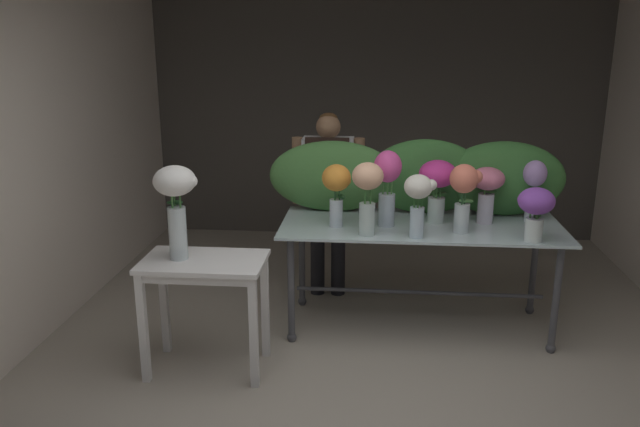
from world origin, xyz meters
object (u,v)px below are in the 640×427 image
(display_table_glass, at_px, (420,240))
(vase_coral_carnations, at_px, (464,190))
(side_table_white, at_px, (204,276))
(vase_magenta_dahlias, at_px, (437,182))
(vase_rosy_ranunculus, at_px, (486,188))
(vase_lilac_peonies, at_px, (534,186))
(vase_ivory_hydrangea, at_px, (418,198))
(vase_violet_roses, at_px, (536,207))
(florist, at_px, (328,186))
(vase_white_roses_tall, at_px, (176,198))
(vase_peach_stock, at_px, (367,190))
(vase_sunset_lilies, at_px, (336,186))
(vase_fuchsia_tulips, at_px, (388,182))

(display_table_glass, distance_m, vase_coral_carnations, 0.54)
(side_table_white, distance_m, vase_magenta_dahlias, 1.80)
(display_table_glass, distance_m, vase_rosy_ranunculus, 0.61)
(side_table_white, relative_size, vase_lilac_peonies, 1.71)
(vase_magenta_dahlias, height_order, vase_ivory_hydrangea, vase_magenta_dahlias)
(vase_magenta_dahlias, distance_m, vase_violet_roses, 0.73)
(display_table_glass, bearing_deg, florist, 141.59)
(vase_white_roses_tall, bearing_deg, vase_peach_stock, 21.19)
(display_table_glass, xyz_separation_m, vase_ivory_hydrangea, (-0.05, -0.32, 0.40))
(vase_magenta_dahlias, distance_m, vase_peach_stock, 0.61)
(side_table_white, xyz_separation_m, vase_white_roses_tall, (-0.16, 0.00, 0.51))
(vase_rosy_ranunculus, height_order, vase_sunset_lilies, vase_sunset_lilies)
(florist, relative_size, vase_lilac_peonies, 3.37)
(florist, height_order, vase_sunset_lilies, florist)
(vase_magenta_dahlias, relative_size, vase_ivory_hydrangea, 1.06)
(vase_magenta_dahlias, bearing_deg, vase_ivory_hydrangea, -112.72)
(vase_magenta_dahlias, bearing_deg, side_table_white, -152.18)
(vase_white_roses_tall, bearing_deg, vase_sunset_lilies, 33.59)
(vase_lilac_peonies, bearing_deg, display_table_glass, -170.37)
(display_table_glass, bearing_deg, vase_white_roses_tall, -154.48)
(vase_magenta_dahlias, relative_size, vase_coral_carnations, 0.96)
(vase_coral_carnations, height_order, vase_sunset_lilies, vase_coral_carnations)
(vase_rosy_ranunculus, distance_m, vase_sunset_lilies, 1.10)
(vase_ivory_hydrangea, xyz_separation_m, vase_lilac_peonies, (0.86, 0.46, -0.01))
(vase_coral_carnations, distance_m, vase_sunset_lilies, 0.89)
(display_table_glass, relative_size, vase_ivory_hydrangea, 4.65)
(vase_peach_stock, bearing_deg, vase_lilac_peonies, 19.69)
(florist, bearing_deg, vase_white_roses_tall, -122.55)
(florist, xyz_separation_m, vase_magenta_dahlias, (0.84, -0.52, 0.17))
(display_table_glass, xyz_separation_m, vase_peach_stock, (-0.39, -0.29, 0.45))
(vase_rosy_ranunculus, height_order, vase_white_roses_tall, vase_white_roses_tall)
(vase_fuchsia_tulips, bearing_deg, display_table_glass, 13.16)
(vase_magenta_dahlias, height_order, vase_peach_stock, vase_peach_stock)
(vase_rosy_ranunculus, bearing_deg, display_table_glass, -170.79)
(vase_rosy_ranunculus, bearing_deg, vase_peach_stock, -156.68)
(florist, xyz_separation_m, vase_rosy_ranunculus, (1.19, -0.50, 0.13))
(side_table_white, relative_size, vase_rosy_ranunculus, 1.89)
(display_table_glass, height_order, vase_fuchsia_tulips, vase_fuchsia_tulips)
(vase_violet_roses, bearing_deg, florist, 147.81)
(vase_white_roses_tall, bearing_deg, vase_magenta_dahlias, 25.58)
(vase_fuchsia_tulips, height_order, vase_ivory_hydrangea, vase_fuchsia_tulips)
(vase_fuchsia_tulips, relative_size, vase_white_roses_tall, 0.91)
(vase_violet_roses, distance_m, vase_coral_carnations, 0.48)
(vase_rosy_ranunculus, xyz_separation_m, vase_coral_carnations, (-0.19, -0.25, 0.04))
(display_table_glass, xyz_separation_m, vase_coral_carnations, (0.27, -0.18, 0.43))
(vase_ivory_hydrangea, height_order, vase_lilac_peonies, vase_lilac_peonies)
(vase_rosy_ranunculus, xyz_separation_m, vase_ivory_hydrangea, (-0.51, -0.40, 0.01))
(display_table_glass, relative_size, vase_magenta_dahlias, 4.38)
(vase_magenta_dahlias, xyz_separation_m, vase_ivory_hydrangea, (-0.16, -0.37, -0.03))
(vase_sunset_lilies, relative_size, vase_white_roses_tall, 0.75)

